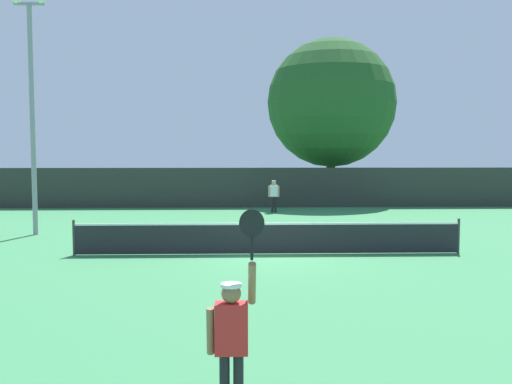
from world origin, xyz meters
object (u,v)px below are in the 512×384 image
(parked_car_near, at_px, (345,187))
(player_receiving, at_px, (274,193))
(light_pole, at_px, (32,102))
(player_serving, at_px, (232,330))
(tennis_ball, at_px, (219,235))
(large_tree, at_px, (331,103))

(parked_car_near, bearing_deg, player_receiving, -123.61)
(player_receiving, xyz_separation_m, light_pole, (-9.45, -7.35, 3.97))
(player_serving, bearing_deg, tennis_ball, 92.59)
(player_serving, distance_m, light_pole, 17.04)
(player_serving, height_order, player_receiving, player_serving)
(player_receiving, relative_size, tennis_ball, 24.02)
(tennis_ball, bearing_deg, light_pole, 176.01)
(player_receiving, distance_m, light_pole, 12.61)
(player_serving, relative_size, parked_car_near, 0.58)
(light_pole, relative_size, large_tree, 0.87)
(light_pole, bearing_deg, parked_car_near, 46.67)
(player_receiving, distance_m, tennis_ball, 8.29)
(parked_car_near, bearing_deg, tennis_ball, -116.91)
(tennis_ball, relative_size, large_tree, 0.01)
(large_tree, bearing_deg, player_receiving, -122.10)
(tennis_ball, bearing_deg, parked_car_near, 64.20)
(player_receiving, xyz_separation_m, parked_car_near, (5.25, 8.23, -0.22))
(light_pole, bearing_deg, player_receiving, 37.87)
(player_serving, relative_size, light_pole, 0.28)
(tennis_ball, relative_size, light_pole, 0.01)
(player_serving, bearing_deg, player_receiving, 85.15)
(player_serving, xyz_separation_m, tennis_ball, (-0.65, 14.27, -1.04))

